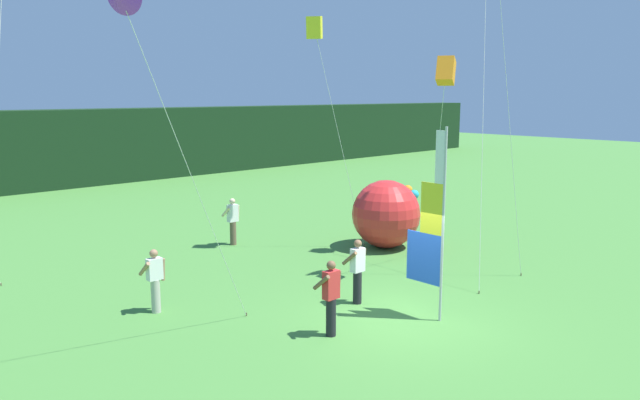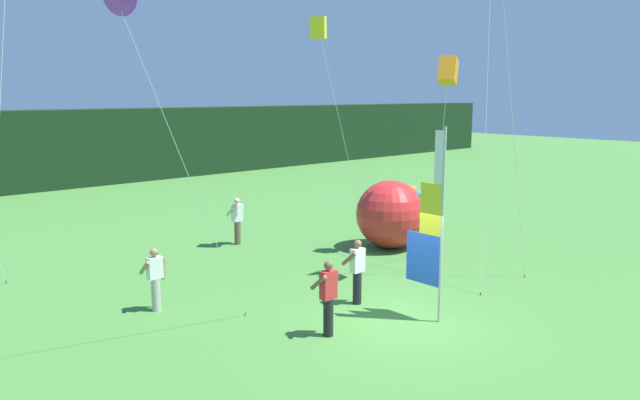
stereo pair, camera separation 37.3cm
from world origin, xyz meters
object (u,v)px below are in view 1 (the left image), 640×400
Objects in this scene: person_far_left at (331,296)px; person_mid_field at (155,279)px; inflatable_balloon at (386,214)px; kite_orange_box_0 at (446,72)px; person_far_right at (357,270)px; person_near_banner at (233,220)px; kite_yellow_box_6 at (315,29)px; banner_flag at (432,228)px.

person_mid_field is at bearing 117.43° from person_far_left.
kite_orange_box_0 reaches higher than inflatable_balloon.
person_far_right is 5.78m from kite_orange_box_0.
kite_yellow_box_6 is at bearing -58.20° from person_near_banner.
person_far_left is at bearing -152.35° from person_far_right.
kite_orange_box_0 reaches higher than person_mid_field.
banner_flag is at bearing -148.70° from kite_orange_box_0.
inflatable_balloon is at bearing 31.68° from person_far_left.
person_mid_field is (-5.24, -4.15, -0.05)m from person_near_banner.
banner_flag is 2.30m from person_far_right.
person_mid_field is at bearing 133.39° from banner_flag.
inflatable_balloon is (3.59, -3.91, 0.29)m from person_near_banner.
kite_orange_box_0 reaches higher than banner_flag.
inflatable_balloon reaches higher than person_mid_field.
inflatable_balloon is 6.06m from kite_orange_box_0.
person_near_banner is 8.70m from person_far_left.
banner_flag is at bearing -73.86° from person_far_right.
banner_flag is at bearing -94.68° from person_near_banner.
person_near_banner is 7.02m from kite_yellow_box_6.
banner_flag is 1.93× the size of inflatable_balloon.
kite_yellow_box_6 is at bearing 49.57° from person_far_left.
inflatable_balloon is (4.32, 5.01, -0.98)m from banner_flag.
banner_flag is 4.67m from kite_orange_box_0.
inflatable_balloon is at bearing 49.23° from banner_flag.
person_far_right is 8.33m from kite_yellow_box_6.
banner_flag reaches higher than person_far_left.
kite_orange_box_0 is at bearing -117.44° from inflatable_balloon.
person_far_left is at bearing -148.32° from inflatable_balloon.
kite_orange_box_0 is (2.51, 1.53, 3.63)m from banner_flag.
kite_yellow_box_6 is at bearing 70.31° from banner_flag.
person_near_banner is at bearing 38.42° from person_mid_field.
person_mid_field is at bearing -141.58° from person_near_banner.
kite_yellow_box_6 is (1.56, -2.52, 6.37)m from person_near_banner.
banner_flag reaches higher than person_near_banner.
person_near_banner is 0.71× the size of inflatable_balloon.
person_near_banner is at bearing 103.53° from kite_orange_box_0.
person_far_right is at bearing -100.10° from person_near_banner.
kite_yellow_box_6 reaches higher than inflatable_balloon.
person_mid_field is 0.93× the size of person_far_left.
person_far_right is 0.27× the size of kite_orange_box_0.
person_far_right is at bearing 106.14° from banner_flag.
banner_flag reaches higher than person_far_right.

